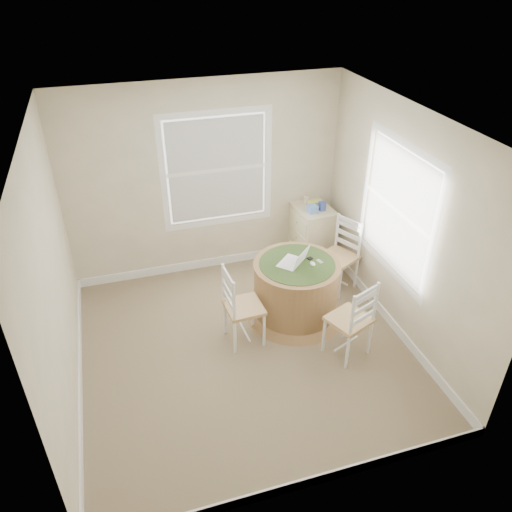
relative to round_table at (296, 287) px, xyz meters
name	(u,v)px	position (x,y,z in m)	size (l,w,h in m)	color
room	(255,241)	(-0.60, -0.27, 0.90)	(3.64, 3.64, 2.64)	#8E795A
round_table	(296,287)	(0.00, 0.00, 0.00)	(1.21, 1.21, 0.74)	olive
chair_left	(244,307)	(-0.73, -0.27, 0.07)	(0.42, 0.40, 0.95)	white
chair_near	(349,319)	(0.30, -0.81, 0.07)	(0.42, 0.40, 0.95)	white
chair_right	(338,257)	(0.73, 0.37, 0.07)	(0.42, 0.40, 0.95)	white
laptop	(293,261)	(-0.04, 0.02, 0.36)	(0.43, 0.43, 0.23)	white
mouse	(313,264)	(0.17, -0.06, 0.34)	(0.06, 0.09, 0.03)	white
phone	(320,262)	(0.27, -0.03, 0.33)	(0.04, 0.09, 0.02)	#B7BABF
keys	(310,259)	(0.18, 0.05, 0.34)	(0.06, 0.05, 0.03)	black
corner_chest	(311,234)	(0.65, 1.11, 0.02)	(0.53, 0.67, 0.84)	beige
tissue_box	(312,209)	(0.58, 0.97, 0.49)	(0.12, 0.12, 0.10)	#6089DB
box_yellow	(314,203)	(0.69, 1.17, 0.47)	(0.15, 0.10, 0.06)	#D6E550
box_blue	(323,206)	(0.74, 0.99, 0.50)	(0.08, 0.08, 0.12)	#334799
cup_cream	(305,199)	(0.61, 1.29, 0.48)	(0.07, 0.07, 0.09)	beige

